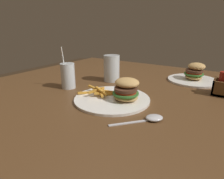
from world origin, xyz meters
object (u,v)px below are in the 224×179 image
beer_glass (112,69)px  meal_plate_near (117,95)px  meal_plate_far (194,76)px  spoon (152,118)px  juice_glass (68,77)px

beer_glass → meal_plate_near: bearing=-52.5°
meal_plate_far → spoon: bearing=-92.2°
juice_glass → spoon: juice_glass is taller
beer_glass → spoon: size_ratio=0.92×
juice_glass → spoon: 0.50m
juice_glass → meal_plate_far: juice_glass is taller
meal_plate_near → juice_glass: juice_glass is taller
meal_plate_near → meal_plate_far: bearing=66.7°
spoon → meal_plate_far: 0.57m
meal_plate_near → spoon: size_ratio=2.01×
juice_glass → meal_plate_near: bearing=-2.4°
beer_glass → spoon: bearing=-40.9°
spoon → juice_glass: bearing=120.7°
beer_glass → juice_glass: size_ratio=0.71×
meal_plate_near → juice_glass: bearing=177.6°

